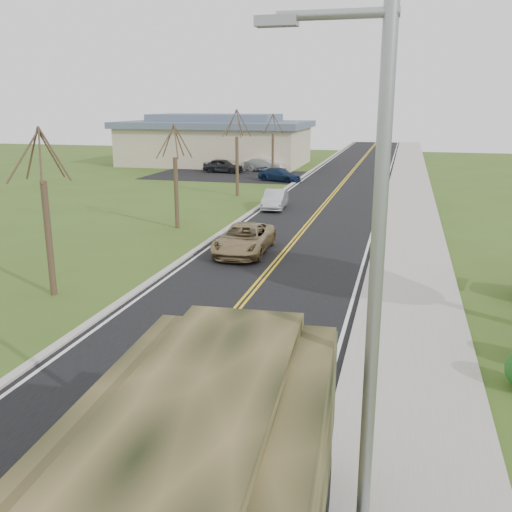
% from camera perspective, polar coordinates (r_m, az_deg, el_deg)
% --- Properties ---
extents(ground, '(160.00, 160.00, 0.00)m').
position_cam_1_polar(ground, '(11.39, -17.81, -22.62)').
color(ground, '#37501A').
rests_on(ground, ground).
extents(road, '(8.00, 120.00, 0.01)m').
position_cam_1_polar(road, '(48.22, 8.23, 6.74)').
color(road, black).
rests_on(road, ground).
extents(curb_right, '(0.30, 120.00, 0.12)m').
position_cam_1_polar(curb_right, '(47.94, 13.20, 6.51)').
color(curb_right, '#9E998E').
rests_on(curb_right, ground).
extents(sidewalk_right, '(3.20, 120.00, 0.10)m').
position_cam_1_polar(sidewalk_right, '(47.93, 15.30, 6.37)').
color(sidewalk_right, '#9E998E').
rests_on(sidewalk_right, ground).
extents(curb_left, '(0.30, 120.00, 0.10)m').
position_cam_1_polar(curb_left, '(48.84, 3.36, 7.02)').
color(curb_left, '#9E998E').
rests_on(curb_left, ground).
extents(street_light, '(1.65, 0.22, 8.00)m').
position_cam_1_polar(street_light, '(7.35, 11.02, -4.25)').
color(street_light, gray).
rests_on(street_light, ground).
extents(bare_tree_a, '(1.93, 2.26, 6.08)m').
position_cam_1_polar(bare_tree_a, '(21.73, -20.14, 2.96)').
color(bare_tree_a, '#38281C').
rests_on(bare_tree_a, ground).
extents(bare_tree_b, '(1.83, 2.14, 5.73)m').
position_cam_1_polar(bare_tree_b, '(32.19, -8.01, 7.11)').
color(bare_tree_b, '#38281C').
rests_on(bare_tree_b, ground).
extents(bare_tree_c, '(2.04, 2.39, 6.42)m').
position_cam_1_polar(bare_tree_c, '(43.41, -1.91, 9.66)').
color(bare_tree_c, '#38281C').
rests_on(bare_tree_c, ground).
extents(bare_tree_d, '(1.88, 2.20, 5.91)m').
position_cam_1_polar(bare_tree_d, '(55.00, 1.69, 10.56)').
color(bare_tree_d, '#38281C').
rests_on(bare_tree_d, ground).
extents(commercial_building, '(25.50, 21.50, 5.65)m').
position_cam_1_polar(commercial_building, '(67.01, -4.01, 11.44)').
color(commercial_building, tan).
rests_on(commercial_building, ground).
extents(military_truck, '(3.10, 7.79, 3.81)m').
position_cam_1_polar(military_truck, '(7.59, -4.57, -22.74)').
color(military_truck, black).
rests_on(military_truck, ground).
extents(suv_champagne, '(2.41, 4.95, 1.35)m').
position_cam_1_polar(suv_champagne, '(26.68, -1.19, 1.70)').
color(suv_champagne, '#907951').
rests_on(suv_champagne, ground).
extents(sedan_silver, '(1.62, 3.93, 1.26)m').
position_cam_1_polar(sedan_silver, '(38.18, 1.91, 5.68)').
color(sedan_silver, '#BCBCC1').
rests_on(sedan_silver, ground).
extents(lot_car_dark, '(4.24, 2.08, 1.39)m').
position_cam_1_polar(lot_car_dark, '(58.60, -3.31, 8.99)').
color(lot_car_dark, black).
rests_on(lot_car_dark, ground).
extents(lot_car_silver, '(4.57, 2.42, 1.43)m').
position_cam_1_polar(lot_car_silver, '(59.43, 0.92, 9.12)').
color(lot_car_silver, '#AEAEB3').
rests_on(lot_car_silver, ground).
extents(lot_car_navy, '(4.39, 2.86, 1.18)m').
position_cam_1_polar(lot_car_navy, '(52.01, 2.39, 8.12)').
color(lot_car_navy, '#0F1E3A').
rests_on(lot_car_navy, ground).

